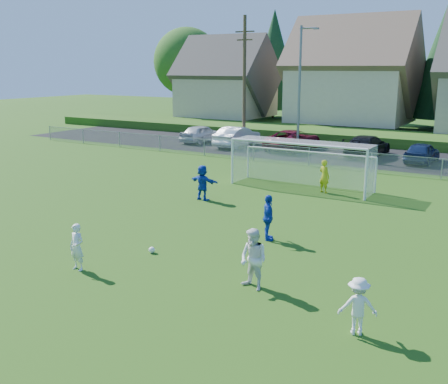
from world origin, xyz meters
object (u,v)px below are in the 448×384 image
(player_white_a, at_px, (77,247))
(goalkeeper, at_px, (324,176))
(player_white_c, at_px, (358,306))
(soccer_goal, at_px, (303,157))
(soccer_ball, at_px, (152,250))
(player_blue_a, at_px, (268,218))
(player_white_b, at_px, (253,259))
(car_e, at_px, (422,153))
(car_c, at_px, (293,140))
(car_a, at_px, (201,134))
(player_blue_b, at_px, (203,183))
(car_d, at_px, (367,146))
(car_b, at_px, (237,137))

(player_white_a, height_order, goalkeeper, goalkeeper)
(player_white_c, xyz_separation_m, soccer_goal, (-7.18, 13.90, 0.91))
(soccer_ball, height_order, player_blue_a, player_blue_a)
(soccer_ball, relative_size, player_white_b, 0.12)
(car_e, bearing_deg, car_c, -0.74)
(goalkeeper, distance_m, car_a, 19.46)
(player_blue_b, bearing_deg, player_blue_a, 151.65)
(player_white_b, xyz_separation_m, player_white_c, (3.34, -1.05, -0.18))
(player_white_a, distance_m, player_white_c, 8.75)
(player_white_c, distance_m, car_d, 26.38)
(car_c, height_order, soccer_goal, soccer_goal)
(soccer_ball, distance_m, car_e, 23.28)
(soccer_ball, relative_size, car_c, 0.04)
(soccer_goal, bearing_deg, player_blue_b, -121.78)
(car_a, bearing_deg, goalkeeper, 146.81)
(car_b, height_order, car_e, car_b)
(car_e, distance_m, soccer_goal, 11.58)
(car_d, bearing_deg, player_blue_b, 81.24)
(soccer_goal, bearing_deg, car_c, 115.67)
(player_blue_a, height_order, car_b, player_blue_a)
(player_white_a, height_order, player_white_b, player_white_b)
(player_blue_b, relative_size, car_e, 0.42)
(soccer_ball, height_order, car_c, car_c)
(car_c, bearing_deg, car_e, 179.37)
(player_white_a, height_order, player_blue_a, player_blue_a)
(car_a, xyz_separation_m, car_d, (14.02, 0.04, 0.02))
(player_blue_a, bearing_deg, soccer_ball, 110.39)
(soccer_ball, height_order, soccer_goal, soccer_goal)
(goalkeeper, relative_size, car_e, 0.42)
(player_white_a, bearing_deg, player_blue_a, 56.95)
(soccer_ball, relative_size, soccer_goal, 0.03)
(player_blue_a, bearing_deg, car_a, 9.18)
(player_white_b, height_order, car_d, player_white_b)
(car_e, bearing_deg, player_white_b, 93.31)
(goalkeeper, xyz_separation_m, car_b, (-11.45, 11.38, -0.04))
(player_white_b, bearing_deg, car_a, 141.31)
(goalkeeper, bearing_deg, car_c, -38.62)
(player_white_a, xyz_separation_m, car_d, (1.71, 25.92, 0.01))
(player_white_c, relative_size, player_blue_b, 0.84)
(player_white_a, height_order, car_b, car_b)
(player_white_a, relative_size, car_d, 0.29)
(car_a, relative_size, car_d, 0.83)
(soccer_ball, xyz_separation_m, car_c, (-5.04, 23.57, 0.66))
(soccer_goal, bearing_deg, car_d, 89.27)
(soccer_ball, distance_m, player_white_b, 4.51)
(player_blue_b, xyz_separation_m, goalkeeper, (4.47, 4.38, -0.00))
(player_white_c, bearing_deg, car_a, -73.96)
(car_d, bearing_deg, player_white_b, 100.85)
(player_white_c, bearing_deg, soccer_goal, -86.32)
(car_d, relative_size, soccer_goal, 0.70)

